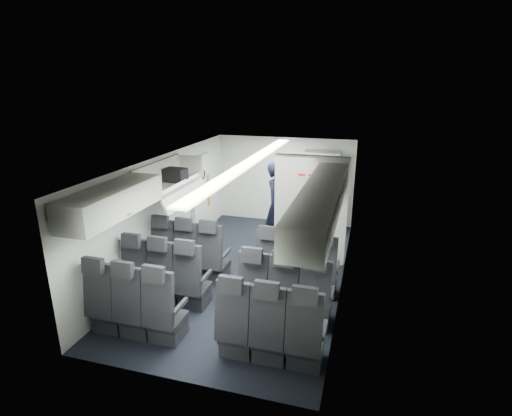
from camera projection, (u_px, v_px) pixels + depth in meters
The scene contains 14 objects.
cabin_shell at pixel (250, 216), 7.23m from camera, with size 3.41×6.01×2.16m.
seat_row_front at pixel (241, 264), 6.96m from camera, with size 3.33×0.56×1.24m.
seat_row_mid at pixel (223, 289), 6.14m from camera, with size 3.33×0.56×1.24m.
seat_row_rear at pixel (199, 321), 5.32m from camera, with size 3.33×0.56×1.24m.
overhead_bin_left_rear at pixel (112, 202), 5.55m from camera, with size 0.53×1.80×0.40m.
overhead_bin_left_front_open at pixel (169, 181), 7.20m from camera, with size 0.64×1.70×0.72m.
overhead_bin_right_rear at pixel (313, 220), 4.81m from camera, with size 0.53×1.80×0.40m.
overhead_bin_right_front at pixel (328, 185), 6.41m from camera, with size 0.53×1.70×0.40m.
bulkhead_partition at pixel (310, 210), 7.72m from camera, with size 1.40×0.15×2.13m.
galley_unit at pixel (321, 191), 9.52m from camera, with size 0.85×0.52×1.90m.
boarding_door at pixel (201, 195), 9.13m from camera, with size 0.12×1.27×1.86m.
flight_attendant at pixel (277, 205), 8.49m from camera, with size 0.68×0.45×1.86m, color black.
carry_on_bag at pixel (175, 175), 7.34m from camera, with size 0.40×0.28×0.24m, color black.
papers at pixel (285, 204), 8.38m from camera, with size 0.22×0.02×0.16m, color white.
Camera 1 is at (2.00, -6.55, 3.47)m, focal length 28.00 mm.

